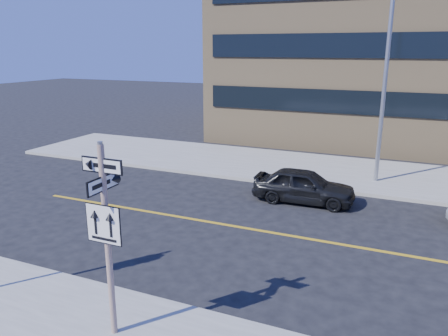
% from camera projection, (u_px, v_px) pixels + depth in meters
% --- Properties ---
extents(ground, '(120.00, 120.00, 0.00)m').
position_uv_depth(ground, '(175.00, 282.00, 11.35)').
color(ground, black).
rests_on(ground, ground).
extents(sign_pole, '(0.92, 0.92, 4.06)m').
position_uv_depth(sign_pole, '(106.00, 231.00, 8.48)').
color(sign_pole, beige).
rests_on(sign_pole, near_sidewalk).
extents(parked_car_a, '(1.72, 3.98, 1.34)m').
position_uv_depth(parked_car_a, '(304.00, 186.00, 17.07)').
color(parked_car_a, black).
rests_on(parked_car_a, ground).
extents(streetlight_a, '(0.55, 2.25, 8.00)m').
position_uv_depth(streetlight_a, '(385.00, 76.00, 18.05)').
color(streetlight_a, gray).
rests_on(streetlight_a, far_sidewalk).
extents(building_brick, '(18.00, 18.00, 18.00)m').
position_uv_depth(building_brick, '(376.00, 1.00, 30.28)').
color(building_brick, '#A3875A').
rests_on(building_brick, ground).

